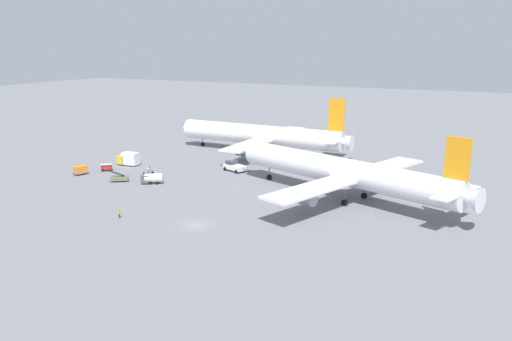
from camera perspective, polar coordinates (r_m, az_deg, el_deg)
name	(u,v)px	position (r m, az deg, el deg)	size (l,w,h in m)	color
ground_plane	(196,225)	(92.47, -6.70, -6.02)	(600.00, 600.00, 0.00)	slate
airliner_at_gate_left	(261,135)	(150.57, 0.57, 3.95)	(55.74, 43.71, 17.02)	white
airliner_being_pushed	(343,172)	(106.77, 9.63, -0.15)	(55.41, 46.37, 16.04)	silver
pushback_tug	(234,166)	(129.87, -2.41, 0.47)	(9.19, 4.89, 2.79)	white
gse_gpu_cart_small	(148,171)	(129.51, -11.85, -0.04)	(2.07, 2.43, 1.90)	gray
gse_catering_truck_tall	(128,159)	(139.73, -13.98, 1.27)	(5.97, 2.74, 3.50)	gold
gse_belt_loader_portside	(119,178)	(124.09, -14.95, -0.81)	(4.73, 3.87, 3.02)	#666B4C
gse_baggage_cart_trailing	(106,167)	(135.35, -16.27, 0.33)	(3.14, 2.85, 1.71)	red
gse_container_dolly_flat	(80,170)	(133.44, -18.92, 0.08)	(3.08, 3.72, 2.15)	slate
gse_fuel_bowser_stubby	(152,178)	(120.24, -11.51, -0.83)	(5.21, 3.95, 2.40)	silver
ground_crew_marshaller_foreground	(119,214)	(98.44, -14.94, -4.65)	(0.50, 0.36, 1.59)	#2D3351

